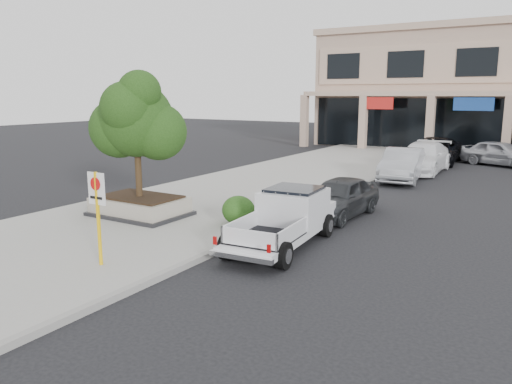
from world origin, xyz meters
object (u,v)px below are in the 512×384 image
curb_car_b (402,165)px  planter (140,206)px  pickup_truck (281,220)px  planter_tree (142,120)px  lot_car_a (500,153)px  no_parking_sign (97,206)px  curb_car_a (339,197)px  curb_car_c (423,158)px  curb_car_d (435,150)px

curb_car_b → planter: bearing=-120.7°
planter → pickup_truck: 5.70m
planter_tree → lot_car_a: (8.98, 20.82, -2.65)m
no_parking_sign → curb_car_a: (2.87, 8.22, -0.93)m
lot_car_a → curb_car_a: bearing=-170.0°
curb_car_c → curb_car_d: curb_car_c is taller
no_parking_sign → curb_car_a: bearing=70.7°
curb_car_a → curb_car_c: bearing=93.4°
planter_tree → curb_car_c: (5.60, 15.84, -2.60)m
planter_tree → curb_car_d: bearing=74.9°
curb_car_c → planter: bearing=-109.3°
no_parking_sign → pickup_truck: bearing=54.6°
curb_car_b → curb_car_c: size_ratio=0.87×
planter_tree → pickup_truck: size_ratio=0.80×
no_parking_sign → curb_car_d: 24.54m
planter_tree → curb_car_a: size_ratio=0.97×
planter_tree → curb_car_b: size_ratio=0.81×
planter → planter_tree: (0.13, 0.15, 2.94)m
curb_car_b → curb_car_d: size_ratio=0.84×
curb_car_b → lot_car_a: curb_car_b is taller
planter_tree → curb_car_a: (5.57, 3.81, -2.71)m
planter → no_parking_sign: (2.83, -4.25, 1.16)m
curb_car_a → lot_car_a: size_ratio=0.92×
lot_car_a → curb_car_d: bearing=124.8°
planter → lot_car_a: 22.88m
planter_tree → lot_car_a: 22.83m
planter → curb_car_c: (5.73, 15.99, 0.34)m
curb_car_a → planter_tree: bearing=-142.1°
pickup_truck → curb_car_c: 16.24m
planter_tree → curb_car_b: planter_tree is taller
pickup_truck → curb_car_c: curb_car_c is taller
planter → curb_car_c: 16.99m
curb_car_b → curb_car_d: curb_car_b is taller
pickup_truck → curb_car_d: bearing=85.8°
planter_tree → curb_car_c: bearing=70.5°
planter → lot_car_a: lot_car_a is taller
curb_car_a → no_parking_sign: bearing=-105.8°
curb_car_d → lot_car_a: size_ratio=1.30×
pickup_truck → curb_car_a: bearing=85.1°
curb_car_b → lot_car_a: bearing=59.9°
no_parking_sign → curb_car_b: 17.10m
planter_tree → no_parking_sign: 5.47m
planter → planter_tree: bearing=49.0°
planter → curb_car_d: curb_car_d is taller
lot_car_a → curb_car_b: bearing=178.3°
no_parking_sign → planter: bearing=123.7°
curb_car_b → curb_car_d: bearing=83.2°
planter → curb_car_b: size_ratio=0.65×
planter → curb_car_a: (5.71, 3.97, 0.23)m
curb_car_c → curb_car_d: (-0.20, 4.13, -0.01)m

